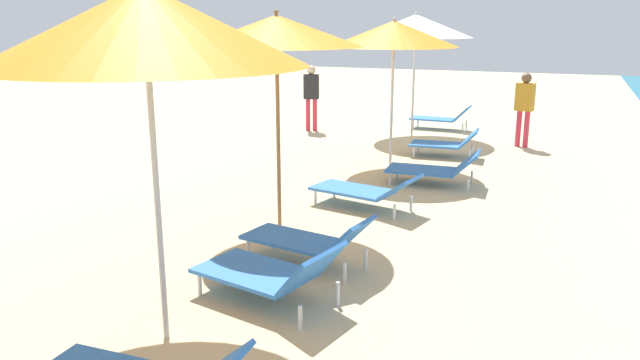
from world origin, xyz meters
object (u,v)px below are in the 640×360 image
Objects in this scene: umbrella_sixth at (394,34)px; person_walking_mid at (525,103)px; lounger_fifth_inland at (309,239)px; umbrella_farthest at (416,26)px; lounger_fourth_shoreside at (271,271)px; umbrella_fifth at (276,31)px; lounger_farthest_shoreside at (442,117)px; umbrella_fourth at (145,26)px; lounger_fifth_shoreside at (366,189)px; lounger_sixth_inland at (435,168)px; lounger_sixth_shoreside at (446,143)px; person_walking_near at (311,92)px.

person_walking_mid is at bearing 53.05° from umbrella_sixth.
lounger_fifth_inland is 0.55× the size of umbrella_farthest.
umbrella_sixth is at bearing -72.59° from lounger_fourth_shoreside.
umbrella_fifth reaches higher than umbrella_sixth.
lounger_fifth_inland reaches higher than lounger_farthest_shoreside.
umbrella_fourth reaches higher than person_walking_mid.
umbrella_fourth is 1.93× the size of lounger_fourth_shoreside.
umbrella_farthest is (-0.85, 8.17, 2.18)m from lounger_fifth_inland.
umbrella_farthest is (-0.32, 10.08, -0.10)m from umbrella_fourth.
lounger_fourth_shoreside is at bearing 103.90° from lounger_fifth_shoreside.
umbrella_fifth is 7.14m from umbrella_farthest.
lounger_fifth_shoreside is (0.44, 4.19, -2.31)m from umbrella_fourth.
umbrella_fourth reaches higher than lounger_farthest_shoreside.
umbrella_fifth is 2.66m from lounger_fifth_shoreside.
lounger_fifth_inland is at bearing -77.26° from lounger_fourth_shoreside.
umbrella_fifth is at bearing -90.06° from umbrella_farthest.
lounger_sixth_inland is at bearing -0.65° from person_walking_mid.
lounger_fourth_shoreside is 0.57× the size of umbrella_sixth.
lounger_farthest_shoreside is at bearing -82.97° from lounger_sixth_inland.
person_walking_mid is at bearing -108.67° from lounger_sixth_inland.
lounger_fifth_inland is 1.16× the size of lounger_sixth_shoreside.
person_walking_mid reaches higher than lounger_farthest_shoreside.
person_walking_mid is (1.32, 1.60, 0.66)m from lounger_sixth_shoreside.
umbrella_fourth is 4.80m from lounger_fifth_shoreside.
lounger_fourth_shoreside is 0.99× the size of lounger_fifth_inland.
person_walking_mid is (2.00, -1.50, 0.64)m from lounger_farthest_shoreside.
lounger_fourth_shoreside is 0.56× the size of umbrella_fifth.
lounger_sixth_inland is 5.56m from person_walking_near.
umbrella_fourth is 2.53m from lounger_fourth_shoreside.
umbrella_fourth is 2.96m from umbrella_fifth.
person_walking_near is (-2.92, -1.34, 0.65)m from lounger_farthest_shoreside.
lounger_fifth_inland is 8.60m from person_walking_near.
lounger_sixth_shoreside is at bearing -83.39° from lounger_fifth_shoreside.
umbrella_fifth is 1.89× the size of lounger_farthest_shoreside.
lounger_fifth_shoreside is 1.80m from lounger_sixth_inland.
lounger_farthest_shoreside is 0.93× the size of person_walking_near.
person_walking_near is 4.92m from person_walking_mid.
umbrella_fourth is at bearing 80.18° from lounger_sixth_shoreside.
umbrella_farthest is 1.80× the size of person_walking_mid.
lounger_fifth_shoreside is (0.77, 1.25, -2.22)m from umbrella_fifth.
lounger_farthest_shoreside is at bearing 89.18° from umbrella_fourth.
lounger_fifth_inland is 5.40m from umbrella_sixth.
lounger_sixth_shoreside is (0.32, 6.17, -0.04)m from lounger_fifth_inland.
umbrella_farthest is 2.50m from lounger_farthest_shoreside.
lounger_sixth_inland reaches higher than lounger_fifth_shoreside.
lounger_fifth_shoreside is at bearing 94.48° from lounger_farthest_shoreside.
person_walking_mid is (2.16, 9.67, -1.65)m from umbrella_fourth.
umbrella_farthest is 1.92× the size of lounger_farthest_shoreside.
lounger_farthest_shoreside reaches higher than lounger_sixth_inland.
person_walking_mid is at bearing -87.77° from lounger_fourth_shoreside.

